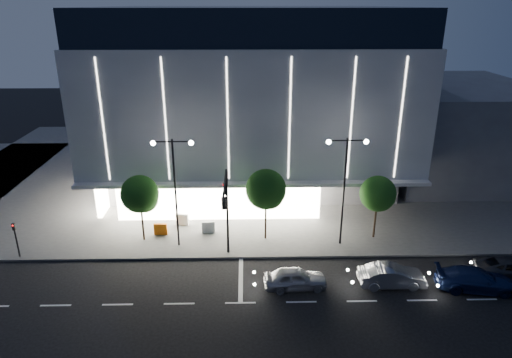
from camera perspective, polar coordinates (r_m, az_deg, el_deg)
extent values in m
plane|color=black|center=(32.24, -5.59, -13.62)|extent=(160.00, 160.00, 0.00)
cube|color=#474747|center=(53.67, 1.49, 1.26)|extent=(70.00, 40.00, 0.15)
cube|color=#4C4C51|center=(52.99, -0.65, 3.20)|extent=(28.00, 21.00, 4.00)
cube|color=gray|center=(49.21, -0.66, 10.81)|extent=(30.00, 25.00, 11.00)
cube|color=black|center=(48.45, -0.70, 18.98)|extent=(29.40, 24.50, 3.00)
cube|color=white|center=(40.62, -4.66, -2.63)|extent=(18.00, 0.40, 3.60)
cube|color=white|center=(47.34, -17.48, -0.05)|extent=(0.40, 10.00, 3.60)
cube|color=gray|center=(38.82, -0.41, -0.36)|extent=(30.00, 2.00, 0.30)
cube|color=white|center=(36.96, -0.43, 7.32)|extent=(24.00, 0.06, 10.00)
cube|color=#4C4C51|center=(57.21, 23.17, 5.96)|extent=(16.00, 20.00, 10.00)
cylinder|color=black|center=(34.59, -3.60, -4.29)|extent=(0.18, 0.18, 7.00)
cylinder|color=black|center=(30.53, -3.94, -0.70)|extent=(0.14, 5.80, 0.14)
cube|color=black|center=(31.40, -3.86, -1.24)|extent=(0.28, 0.18, 0.85)
cube|color=black|center=(29.20, -4.05, -3.03)|extent=(0.28, 0.18, 0.85)
sphere|color=#FF0C0C|center=(31.29, -4.10, -0.73)|extent=(0.14, 0.14, 0.14)
cylinder|color=black|center=(35.66, -10.01, -2.02)|extent=(0.16, 0.16, 9.00)
cylinder|color=black|center=(34.34, -11.62, 4.59)|extent=(1.40, 0.10, 0.10)
cylinder|color=black|center=(34.11, -9.29, 4.64)|extent=(1.40, 0.10, 0.10)
sphere|color=white|center=(34.50, -12.75, 4.40)|extent=(0.36, 0.36, 0.36)
sphere|color=white|center=(34.05, -8.11, 4.50)|extent=(0.36, 0.36, 0.36)
cylinder|color=black|center=(36.04, 10.89, -1.83)|extent=(0.16, 0.16, 9.00)
cylinder|color=black|center=(34.47, 10.24, 4.75)|extent=(1.40, 0.10, 0.10)
cylinder|color=black|center=(34.77, 12.51, 4.73)|extent=(1.40, 0.10, 0.10)
sphere|color=white|center=(34.36, 9.08, 4.60)|extent=(0.36, 0.36, 0.36)
sphere|color=white|center=(34.97, 13.61, 4.56)|extent=(0.36, 0.36, 0.36)
cylinder|color=black|center=(39.29, -27.74, -6.86)|extent=(0.12, 0.12, 3.00)
cube|color=black|center=(38.79, -28.04, -5.29)|extent=(0.22, 0.16, 0.55)
sphere|color=#FF0C0C|center=(38.64, -28.14, -5.16)|extent=(0.10, 0.10, 0.10)
cylinder|color=black|center=(38.18, -14.02, -5.04)|extent=(0.16, 0.16, 3.78)
sphere|color=black|center=(37.24, -14.33, -1.83)|extent=(3.02, 3.02, 3.02)
sphere|color=black|center=(37.56, -13.75, -2.47)|extent=(2.16, 2.16, 2.16)
sphere|color=black|center=(37.29, -14.71, -2.38)|extent=(1.94, 1.94, 1.94)
cylinder|color=black|center=(37.21, 1.21, -4.84)|extent=(0.16, 0.16, 4.06)
sphere|color=black|center=(36.18, 1.24, -1.29)|extent=(3.25, 3.25, 3.25)
sphere|color=black|center=(36.61, 1.69, -2.01)|extent=(2.32, 2.32, 2.32)
sphere|color=black|center=(36.17, 0.85, -1.89)|extent=(2.09, 2.09, 2.09)
cylinder|color=black|center=(38.73, 14.68, -4.83)|extent=(0.16, 0.16, 3.64)
sphere|color=black|center=(37.83, 14.99, -1.78)|extent=(2.91, 2.91, 2.91)
sphere|color=black|center=(38.29, 15.27, -2.38)|extent=(2.08, 2.08, 2.08)
sphere|color=black|center=(37.75, 14.64, -2.31)|extent=(1.87, 1.87, 1.87)
imported|color=#A0A1A7|center=(32.03, 4.95, -12.27)|extent=(4.42, 2.00, 1.47)
imported|color=gray|center=(33.45, 16.60, -11.55)|extent=(4.59, 1.60, 1.51)
imported|color=#14204D|center=(35.11, 25.75, -11.24)|extent=(5.47, 2.81, 1.52)
imported|color=#2D2D32|center=(37.85, 29.24, -9.65)|extent=(4.97, 2.51, 1.35)
cube|color=silver|center=(38.91, -5.99, -6.01)|extent=(1.12, 0.34, 1.00)
cube|color=#DF5F0C|center=(39.20, -11.84, -6.15)|extent=(1.11, 0.29, 1.00)
cube|color=silver|center=(40.55, -9.21, -5.00)|extent=(1.13, 0.50, 1.00)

